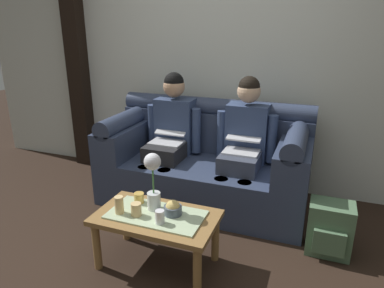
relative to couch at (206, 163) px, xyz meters
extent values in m
plane|color=black|center=(0.00, -1.17, -0.38)|extent=(14.00, 14.00, 0.00)
cube|color=silver|center=(0.00, 0.53, 1.07)|extent=(6.00, 0.12, 2.90)
cube|color=black|center=(-1.71, 0.41, 1.07)|extent=(0.20, 0.20, 2.90)
cube|color=#2D3851|center=(0.00, -0.07, -0.17)|extent=(1.93, 0.88, 0.42)
cube|color=#2D3851|center=(0.00, 0.26, 0.24)|extent=(1.93, 0.22, 0.40)
cylinder|color=#2D3851|center=(0.00, 0.26, 0.50)|extent=(1.93, 0.18, 0.18)
cube|color=#2D3851|center=(-0.82, -0.07, 0.18)|extent=(0.28, 0.88, 0.28)
cylinder|color=#2D3851|center=(-0.82, -0.07, 0.37)|extent=(0.18, 0.88, 0.18)
cube|color=#2D3851|center=(0.82, -0.07, 0.18)|extent=(0.28, 0.88, 0.28)
cylinder|color=#2D3851|center=(0.82, -0.07, 0.37)|extent=(0.18, 0.88, 0.18)
cube|color=#232326|center=(-0.36, -0.13, 0.12)|extent=(0.34, 0.40, 0.15)
cylinder|color=#232326|center=(-0.46, -0.39, -0.17)|extent=(0.12, 0.12, 0.42)
cylinder|color=#232326|center=(-0.26, -0.39, -0.17)|extent=(0.12, 0.12, 0.42)
cube|color=navy|center=(-0.36, 0.11, 0.31)|extent=(0.38, 0.22, 0.54)
cylinder|color=navy|center=(-0.60, 0.07, 0.29)|extent=(0.09, 0.09, 0.44)
cylinder|color=navy|center=(-0.13, 0.07, 0.29)|extent=(0.09, 0.09, 0.44)
sphere|color=tan|center=(-0.36, 0.09, 0.71)|extent=(0.21, 0.21, 0.21)
sphere|color=black|center=(-0.36, 0.09, 0.75)|extent=(0.19, 0.19, 0.19)
cube|color=silver|center=(-0.36, -0.11, 0.20)|extent=(0.31, 0.22, 0.02)
cube|color=silver|center=(-0.36, 0.05, 0.30)|extent=(0.31, 0.20, 0.11)
cube|color=black|center=(-0.36, 0.04, 0.30)|extent=(0.27, 0.17, 0.09)
cube|color=#383D4C|center=(0.36, -0.13, 0.12)|extent=(0.34, 0.40, 0.15)
cylinder|color=#383D4C|center=(0.26, -0.39, -0.17)|extent=(0.12, 0.12, 0.42)
cylinder|color=#383D4C|center=(0.46, -0.39, -0.17)|extent=(0.12, 0.12, 0.42)
cube|color=navy|center=(0.36, 0.11, 0.31)|extent=(0.38, 0.22, 0.54)
cylinder|color=navy|center=(0.13, 0.07, 0.29)|extent=(0.09, 0.09, 0.44)
cylinder|color=navy|center=(0.60, 0.07, 0.29)|extent=(0.09, 0.09, 0.44)
sphere|color=tan|center=(0.36, 0.09, 0.71)|extent=(0.21, 0.21, 0.21)
sphere|color=black|center=(0.36, 0.09, 0.75)|extent=(0.19, 0.19, 0.19)
cube|color=silver|center=(0.36, -0.11, 0.20)|extent=(0.31, 0.22, 0.02)
cube|color=silver|center=(0.36, 0.02, 0.31)|extent=(0.31, 0.21, 0.05)
cube|color=black|center=(0.36, 0.01, 0.31)|extent=(0.27, 0.18, 0.04)
cube|color=olive|center=(0.00, -1.08, 0.00)|extent=(0.85, 0.49, 0.04)
cube|color=#B2C69E|center=(0.00, -1.08, 0.03)|extent=(0.66, 0.34, 0.01)
cylinder|color=olive|center=(-0.37, -1.28, -0.20)|extent=(0.06, 0.06, 0.36)
cylinder|color=olive|center=(0.37, -1.28, -0.20)|extent=(0.06, 0.06, 0.36)
cylinder|color=olive|center=(-0.37, -0.89, -0.20)|extent=(0.06, 0.06, 0.36)
cylinder|color=olive|center=(0.37, -0.89, -0.20)|extent=(0.06, 0.06, 0.36)
cylinder|color=silver|center=(-0.05, -1.02, 0.09)|extent=(0.10, 0.10, 0.12)
cylinder|color=#3D7538|center=(-0.05, -1.02, 0.25)|extent=(0.01, 0.01, 0.19)
sphere|color=silver|center=(-0.05, -1.02, 0.39)|extent=(0.12, 0.12, 0.12)
cylinder|color=#4C5666|center=(0.11, -1.05, 0.06)|extent=(0.12, 0.12, 0.06)
sphere|color=#D8B766|center=(0.11, -1.05, 0.09)|extent=(0.10, 0.10, 0.10)
cylinder|color=gold|center=(-0.19, -0.98, 0.07)|extent=(0.07, 0.07, 0.08)
cylinder|color=#DBB77A|center=(-0.12, -1.15, 0.08)|extent=(0.07, 0.07, 0.09)
cylinder|color=silver|center=(0.08, -1.18, 0.08)|extent=(0.06, 0.06, 0.09)
cylinder|color=#DBB77A|center=(-0.24, -1.16, 0.09)|extent=(0.06, 0.06, 0.12)
cube|color=#4C6B4C|center=(1.15, -0.50, -0.17)|extent=(0.32, 0.23, 0.41)
cube|color=#4C6B4C|center=(1.15, -0.63, -0.21)|extent=(0.22, 0.05, 0.18)
camera|label=1|loc=(0.98, -2.98, 1.27)|focal=32.60mm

